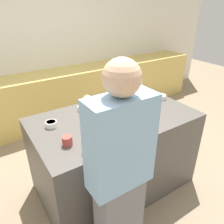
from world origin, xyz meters
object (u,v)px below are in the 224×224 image
at_px(person, 119,176).
at_px(decorative_tree, 141,88).
at_px(baking_tray, 113,120).
at_px(candy_bowl_far_left, 143,90).
at_px(candy_bowl_front_corner, 113,98).
at_px(candy_bowl_behind_tray, 51,124).
at_px(mug, 67,141).
at_px(candy_bowl_far_right, 131,93).
at_px(candy_bowl_near_tray_left, 82,108).
at_px(candy_bowl_beside_tree, 97,105).
at_px(gingerbread_house, 113,110).
at_px(candy_bowl_near_tray_right, 161,97).

bearing_deg(person, decorative_tree, 43.34).
bearing_deg(baking_tray, candy_bowl_far_left, 30.16).
height_order(candy_bowl_front_corner, person, person).
distance_m(decorative_tree, person, 1.17).
xyz_separation_m(candy_bowl_behind_tray, mug, (0.01, -0.36, 0.01)).
distance_m(baking_tray, mug, 0.55).
bearing_deg(candy_bowl_far_right, candy_bowl_near_tray_left, -175.00).
xyz_separation_m(decorative_tree, candy_bowl_beside_tree, (-0.44, 0.20, -0.17)).
bearing_deg(candy_bowl_beside_tree, mug, -138.70).
bearing_deg(candy_bowl_near_tray_left, candy_bowl_far_left, 4.75).
height_order(candy_bowl_behind_tray, candy_bowl_far_left, candy_bowl_behind_tray).
relative_size(gingerbread_house, candy_bowl_near_tray_left, 2.95).
distance_m(decorative_tree, candy_bowl_behind_tray, 1.03).
xyz_separation_m(baking_tray, candy_bowl_near_tray_right, (0.78, 0.14, 0.02)).
distance_m(gingerbread_house, candy_bowl_far_left, 0.89).
relative_size(baking_tray, candy_bowl_near_tray_left, 4.81).
bearing_deg(candy_bowl_near_tray_right, gingerbread_house, -170.11).
xyz_separation_m(decorative_tree, candy_bowl_near_tray_left, (-0.62, 0.21, -0.16)).
distance_m(candy_bowl_near_tray_right, person, 1.38).
distance_m(candy_bowl_beside_tree, mug, 0.75).
bearing_deg(mug, decorative_tree, 16.03).
relative_size(candy_bowl_front_corner, person, 0.08).
distance_m(candy_bowl_far_left, mug, 1.42).
xyz_separation_m(candy_bowl_beside_tree, candy_bowl_front_corner, (0.26, 0.06, 0.01)).
relative_size(candy_bowl_behind_tray, candy_bowl_near_tray_right, 0.93).
bearing_deg(candy_bowl_near_tray_left, candy_bowl_behind_tray, -159.88).
height_order(candy_bowl_front_corner, mug, mug).
bearing_deg(decorative_tree, candy_bowl_near_tray_left, 161.31).
bearing_deg(baking_tray, mug, -166.36).
bearing_deg(gingerbread_house, candy_bowl_front_corner, 56.05).
distance_m(gingerbread_house, person, 0.74).
bearing_deg(candy_bowl_behind_tray, decorative_tree, -3.76).
relative_size(candy_bowl_far_left, candy_bowl_near_tray_left, 1.41).
height_order(decorative_tree, candy_bowl_far_left, decorative_tree).
bearing_deg(candy_bowl_front_corner, mug, -146.02).
bearing_deg(candy_bowl_front_corner, candy_bowl_far_right, 1.98).
bearing_deg(candy_bowl_near_tray_left, candy_bowl_front_corner, 6.90).
distance_m(candy_bowl_far_right, mug, 1.23).
xyz_separation_m(candy_bowl_near_tray_right, candy_bowl_near_tray_left, (-0.94, 0.23, 0.00)).
relative_size(candy_bowl_far_left, candy_bowl_front_corner, 0.98).
relative_size(candy_bowl_behind_tray, mug, 1.28).
relative_size(decorative_tree, candy_bowl_front_corner, 2.77).
height_order(baking_tray, gingerbread_house, gingerbread_house).
distance_m(candy_bowl_far_left, candy_bowl_near_tray_left, 0.92).
height_order(candy_bowl_far_right, candy_bowl_front_corner, candy_bowl_front_corner).
relative_size(candy_bowl_beside_tree, candy_bowl_near_tray_left, 1.38).
bearing_deg(gingerbread_house, candy_bowl_behind_tray, 157.56).
bearing_deg(gingerbread_house, person, -120.17).
xyz_separation_m(gingerbread_house, candy_bowl_beside_tree, (0.03, 0.36, -0.10)).
bearing_deg(candy_bowl_near_tray_right, candy_bowl_near_tray_left, 166.02).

